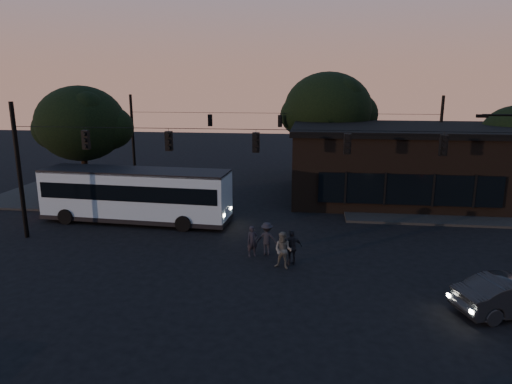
# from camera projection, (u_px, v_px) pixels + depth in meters

# --- Properties ---
(ground) EXTENTS (120.00, 120.00, 0.00)m
(ground) POSITION_uv_depth(u_px,v_px,m) (245.00, 278.00, 20.21)
(ground) COLOR black
(ground) RESTS_ON ground
(sidewalk_far_right) EXTENTS (14.00, 10.00, 0.15)m
(sidewalk_far_right) POSITION_uv_depth(u_px,v_px,m) (442.00, 205.00, 32.23)
(sidewalk_far_right) COLOR black
(sidewalk_far_right) RESTS_ON ground
(sidewalk_far_left) EXTENTS (14.00, 10.00, 0.15)m
(sidewalk_far_left) POSITION_uv_depth(u_px,v_px,m) (94.00, 194.00, 35.42)
(sidewalk_far_left) COLOR black
(sidewalk_far_left) RESTS_ON ground
(building) EXTENTS (15.40, 10.41, 5.40)m
(building) POSITION_uv_depth(u_px,v_px,m) (396.00, 162.00, 33.89)
(building) COLOR black
(building) RESTS_ON ground
(tree_behind) EXTENTS (7.60, 7.60, 9.43)m
(tree_behind) POSITION_uv_depth(u_px,v_px,m) (328.00, 110.00, 39.51)
(tree_behind) COLOR black
(tree_behind) RESTS_ON ground
(tree_left) EXTENTS (6.40, 6.40, 8.30)m
(tree_left) POSITION_uv_depth(u_px,v_px,m) (81.00, 124.00, 33.18)
(tree_left) COLOR black
(tree_left) RESTS_ON ground
(signal_rig_near) EXTENTS (26.24, 0.30, 7.50)m
(signal_rig_near) POSITION_uv_depth(u_px,v_px,m) (256.00, 164.00, 23.04)
(signal_rig_near) COLOR black
(signal_rig_near) RESTS_ON ground
(signal_rig_far) EXTENTS (26.24, 0.30, 7.50)m
(signal_rig_far) POSITION_uv_depth(u_px,v_px,m) (280.00, 135.00, 38.53)
(signal_rig_far) COLOR black
(signal_rig_far) RESTS_ON ground
(bus) EXTENTS (11.87, 3.44, 3.30)m
(bus) POSITION_uv_depth(u_px,v_px,m) (136.00, 193.00, 28.11)
(bus) COLOR #92ABBA
(bus) RESTS_ON ground
(pedestrian_a) EXTENTS (0.68, 0.60, 1.56)m
(pedestrian_a) POSITION_uv_depth(u_px,v_px,m) (252.00, 241.00, 22.67)
(pedestrian_a) COLOR black
(pedestrian_a) RESTS_ON ground
(pedestrian_b) EXTENTS (0.99, 0.86, 1.76)m
(pedestrian_b) POSITION_uv_depth(u_px,v_px,m) (283.00, 250.00, 21.13)
(pedestrian_b) COLOR #4F4F48
(pedestrian_b) RESTS_ON ground
(pedestrian_c) EXTENTS (1.10, 0.81, 1.73)m
(pedestrian_c) POSITION_uv_depth(u_px,v_px,m) (292.00, 247.00, 21.57)
(pedestrian_c) COLOR black
(pedestrian_c) RESTS_ON ground
(pedestrian_d) EXTENTS (1.11, 0.66, 1.68)m
(pedestrian_d) POSITION_uv_depth(u_px,v_px,m) (267.00, 238.00, 22.90)
(pedestrian_d) COLOR black
(pedestrian_d) RESTS_ON ground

